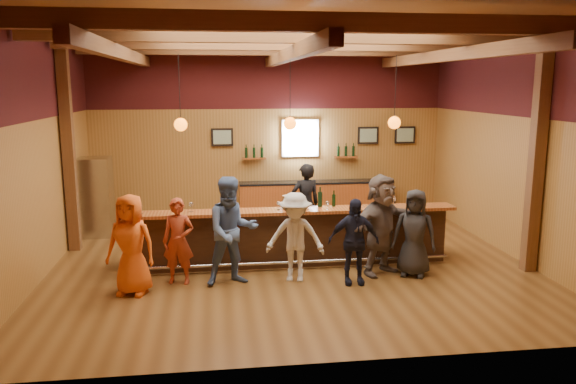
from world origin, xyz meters
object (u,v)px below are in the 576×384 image
Objects in this scene: customer_redvest at (178,241)px; customer_white at (295,237)px; customer_orange at (131,245)px; bottle_a at (320,199)px; bartender at (305,204)px; ice_bucket at (288,202)px; customer_brown at (381,224)px; bar_counter at (290,235)px; stainless_fridge at (96,197)px; customer_denim at (232,231)px; customer_dark at (414,233)px; back_bar_cabinet at (316,199)px; customer_navy at (354,241)px.

customer_white is (2.02, -0.15, 0.04)m from customer_redvest.
bottle_a is (3.38, 1.23, 0.42)m from customer_orange.
bartender is at bearing 90.15° from customer_white.
ice_bucket is at bearing -170.42° from bottle_a.
customer_brown is 7.23× the size of ice_bucket.
bottle_a is at bearing 79.63° from bartender.
bar_counter is at bearing 163.10° from bottle_a.
bar_counter is 2.31m from customer_redvest.
customer_orange reaches higher than customer_redvest.
stainless_fridge is 4.64× the size of bottle_a.
customer_redvest is 3.63m from customer_brown.
customer_dark is at bearing -11.31° from customer_denim.
customer_white reaches higher than bottle_a.
bartender reaches higher than back_bar_cabinet.
customer_navy reaches higher than bottle_a.
customer_orange is at bearing -157.85° from ice_bucket.
back_bar_cabinet is 2.22× the size of stainless_fridge.
bottle_a is at bearing 18.09° from customer_denim.
ice_bucket is (-0.98, 1.13, 0.48)m from customer_navy.
bar_counter is 24.66× the size of ice_bucket.
bottle_a is at bearing 110.99° from customer_brown.
customer_dark is (4.92, 0.26, -0.05)m from customer_orange.
back_bar_cabinet is 3.87m from bottle_a.
stainless_fridge is 5.37m from bottle_a.
customer_white is 4.08× the size of bottle_a.
stainless_fridge reaches higher than customer_orange.
customer_orange is 3.00m from ice_bucket.
customer_denim is (0.92, -0.16, 0.19)m from customer_redvest.
ice_bucket is (2.75, 1.12, 0.40)m from customer_orange.
customer_orange is 0.95× the size of bartender.
stainless_fridge is 1.02× the size of bartender.
customer_orange is 6.57× the size of ice_bucket.
bottle_a is at bearing 29.05° from customer_redvest.
customer_white is 2.37m from bartender.
back_bar_cabinet is 2.12× the size of customer_denim.
back_bar_cabinet is at bearing 64.04° from customer_brown.
customer_orange is 3.62m from bottle_a.
bar_counter is 3.58× the size of bartender.
customer_white is 0.90× the size of bartender.
bar_counter is 1.17m from customer_white.
bar_counter is 3.50× the size of stainless_fridge.
customer_redvest reaches higher than bottle_a.
bottle_a is at bearing 9.58° from ice_bucket.
customer_navy is (-0.26, -4.97, 0.28)m from back_bar_cabinet.
customer_dark reaches higher than back_bar_cabinet.
customer_white is at bearing -93.09° from bar_counter.
bartender is (-0.42, 2.57, 0.12)m from customer_navy.
customer_denim is 1.43m from ice_bucket.
back_bar_cabinet is at bearing 80.52° from bottle_a.
bar_counter is 4.18× the size of customer_redvest.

